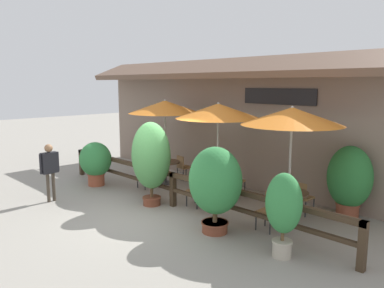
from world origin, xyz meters
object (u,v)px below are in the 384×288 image
(chair_middle_streetside, at_px, (198,189))
(patio_umbrella_middle, at_px, (218,111))
(chair_far_wallside, at_px, (302,196))
(dining_table_far, at_px, (289,198))
(potted_plant_entrance_palm, at_px, (284,207))
(potted_plant_small_flowering, at_px, (349,179))
(patio_umbrella_far, at_px, (292,116))
(dining_table_middle, at_px, (217,180))
(potted_plant_tall_tropical, at_px, (151,157))
(potted_plant_corner_fern, at_px, (215,183))
(dining_table_near, at_px, (166,166))
(chair_far_streetside, at_px, (269,209))
(chair_near_wallside, at_px, (183,166))
(patio_umbrella_near, at_px, (165,107))
(potted_plant_broad_leaf, at_px, (96,161))
(chair_middle_wallside, at_px, (235,180))
(chair_near_streetside, at_px, (147,173))
(pedestrian, at_px, (50,165))

(chair_middle_streetside, bearing_deg, patio_umbrella_middle, 79.34)
(chair_far_wallside, bearing_deg, patio_umbrella_middle, 20.58)
(dining_table_far, xyz_separation_m, potted_plant_entrance_palm, (0.93, -1.75, 0.40))
(potted_plant_small_flowering, bearing_deg, patio_umbrella_far, -125.84)
(dining_table_middle, xyz_separation_m, patio_umbrella_far, (2.36, -0.05, 1.99))
(potted_plant_tall_tropical, relative_size, potted_plant_corner_fern, 1.18)
(dining_table_near, xyz_separation_m, chair_far_streetside, (4.82, -0.96, -0.13))
(dining_table_middle, relative_size, chair_middle_streetside, 1.10)
(chair_middle_streetside, distance_m, potted_plant_entrance_palm, 3.57)
(dining_table_far, height_order, potted_plant_small_flowering, potted_plant_small_flowering)
(chair_near_wallside, relative_size, potted_plant_corner_fern, 0.44)
(patio_umbrella_near, bearing_deg, chair_far_streetside, -11.25)
(chair_middle_streetside, bearing_deg, dining_table_far, 10.72)
(chair_middle_streetside, height_order, potted_plant_broad_leaf, potted_plant_broad_leaf)
(chair_middle_wallside, bearing_deg, patio_umbrella_far, 150.69)
(chair_near_streetside, distance_m, potted_plant_tall_tropical, 2.03)
(potted_plant_small_flowering, bearing_deg, chair_middle_streetside, -149.51)
(patio_umbrella_near, relative_size, dining_table_middle, 2.98)
(chair_far_streetside, bearing_deg, chair_near_wallside, 159.36)
(patio_umbrella_far, height_order, chair_far_wallside, patio_umbrella_far)
(dining_table_middle, height_order, potted_plant_small_flowering, potted_plant_small_flowering)
(chair_middle_streetside, relative_size, pedestrian, 0.52)
(dining_table_near, relative_size, chair_near_streetside, 1.10)
(chair_near_streetside, distance_m, potted_plant_corner_fern, 4.30)
(patio_umbrella_middle, distance_m, chair_middle_streetside, 2.25)
(chair_near_streetside, xyz_separation_m, chair_far_streetside, (4.85, -0.19, 0.00))
(chair_near_wallside, distance_m, potted_plant_small_flowering, 5.77)
(patio_umbrella_near, bearing_deg, dining_table_near, -90.00)
(patio_umbrella_far, height_order, potted_plant_broad_leaf, patio_umbrella_far)
(chair_near_streetside, bearing_deg, potted_plant_tall_tropical, -36.44)
(potted_plant_tall_tropical, xyz_separation_m, potted_plant_small_flowering, (4.31, 2.85, -0.36))
(potted_plant_entrance_palm, height_order, potted_plant_corner_fern, potted_plant_corner_fern)
(chair_near_wallside, height_order, potted_plant_corner_fern, potted_plant_corner_fern)
(patio_umbrella_near, bearing_deg, potted_plant_broad_leaf, -128.57)
(patio_umbrella_middle, distance_m, dining_table_far, 3.09)
(potted_plant_corner_fern, bearing_deg, potted_plant_tall_tropical, 175.60)
(chair_near_wallside, height_order, pedestrian, pedestrian)
(potted_plant_tall_tropical, bearing_deg, potted_plant_small_flowering, 33.52)
(dining_table_near, xyz_separation_m, patio_umbrella_far, (4.87, -0.22, 1.99))
(chair_near_wallside, height_order, chair_middle_wallside, same)
(potted_plant_corner_fern, bearing_deg, chair_far_streetside, 52.88)
(patio_umbrella_far, xyz_separation_m, pedestrian, (-5.67, -3.44, -1.53))
(chair_near_wallside, xyz_separation_m, dining_table_far, (4.82, -0.99, 0.13))
(patio_umbrella_far, xyz_separation_m, potted_plant_broad_leaf, (-6.32, -1.60, -1.78))
(chair_middle_streetside, xyz_separation_m, potted_plant_small_flowering, (3.36, 1.98, 0.52))
(patio_umbrella_middle, relative_size, dining_table_middle, 2.98)
(patio_umbrella_middle, distance_m, potted_plant_broad_leaf, 4.64)
(potted_plant_broad_leaf, bearing_deg, pedestrian, -70.65)
(chair_middle_wallside, distance_m, chair_far_wallside, 2.26)
(chair_near_streetside, relative_size, pedestrian, 0.52)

